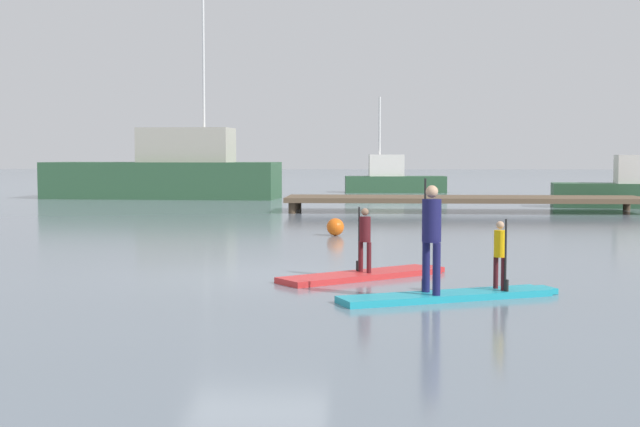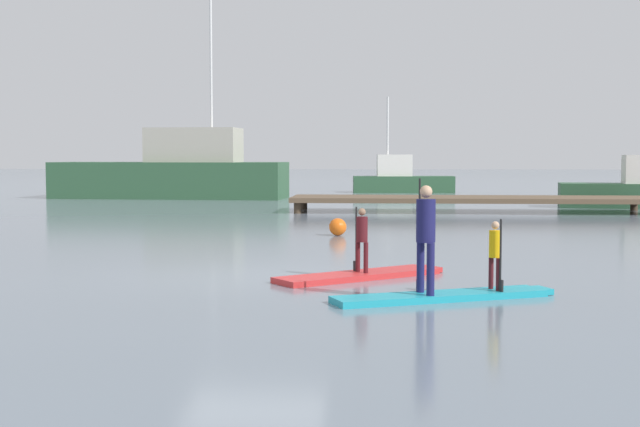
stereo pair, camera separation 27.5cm
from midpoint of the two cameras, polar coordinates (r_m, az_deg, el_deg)
The scene contains 10 objects.
ground_plane at distance 15.39m, azimuth -4.70°, elevation -4.15°, with size 240.00×240.00×0.00m, color slate.
paddleboard_near at distance 15.17m, azimuth 2.44°, elevation -4.07°, with size 2.97×2.51×0.10m.
paddler_child_solo at distance 15.10m, azimuth 2.43°, elevation -1.51°, with size 0.30×0.34×1.14m.
paddleboard_far at distance 13.07m, azimuth 7.99°, elevation -5.38°, with size 3.41×1.88×0.10m.
paddler_adult at distance 12.81m, azimuth 6.73°, elevation -1.19°, with size 0.37×0.48×1.70m.
paddler_child_front at distance 13.39m, azimuth 11.21°, elevation -2.47°, with size 0.24×0.36×1.09m.
fishing_boat_white_large at distance 43.93m, azimuth -10.19°, elevation 2.65°, with size 11.75×3.94×10.01m.
motor_boat_small_navy at distance 50.02m, azimuth 4.67°, elevation 2.25°, with size 5.85×1.89×5.50m.
floating_dock at distance 33.25m, azimuth 9.22°, elevation 0.94°, with size 13.46×3.06×0.58m.
mooring_buoy_near at distance 23.10m, azimuth 0.68°, elevation -0.89°, with size 0.47×0.47×0.47m, color orange.
Camera 1 is at (2.02, -15.10, 2.14)m, focal length 48.60 mm.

